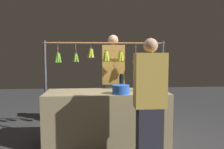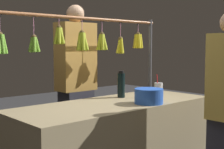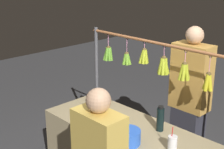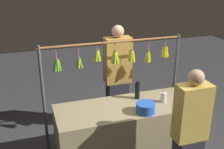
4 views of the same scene
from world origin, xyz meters
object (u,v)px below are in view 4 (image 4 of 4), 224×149
water_bottle (137,90)px  vendor_person (117,80)px  drink_cup (163,97)px  customer_person (189,136)px  blue_bucket (145,108)px

water_bottle → vendor_person: 0.65m
drink_cup → vendor_person: (0.39, -0.86, -0.02)m
customer_person → vendor_person: bearing=-79.3°
drink_cup → vendor_person: vendor_person is taller
water_bottle → blue_bucket: (0.06, 0.41, -0.06)m
blue_bucket → drink_cup: size_ratio=1.12×
drink_cup → vendor_person: 0.94m
drink_cup → vendor_person: bearing=-65.6°
blue_bucket → customer_person: (-0.29, 0.60, -0.10)m
drink_cup → water_bottle: bearing=-35.4°
water_bottle → drink_cup: water_bottle is taller
vendor_person → customer_person: bearing=100.7°
blue_bucket → drink_cup: bearing=-152.0°
blue_bucket → customer_person: size_ratio=0.16×
water_bottle → drink_cup: (-0.31, 0.22, -0.05)m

